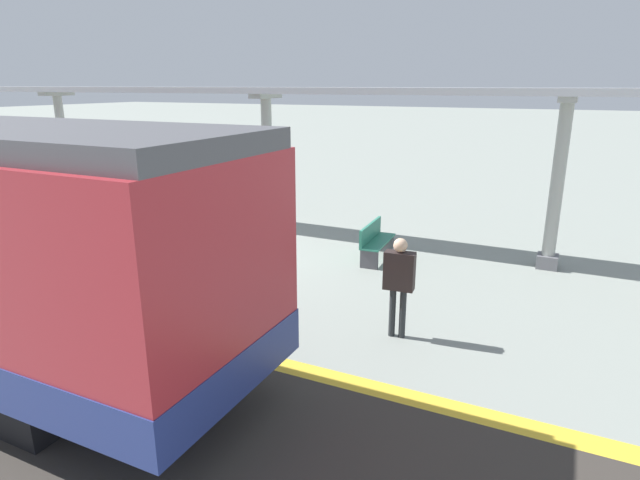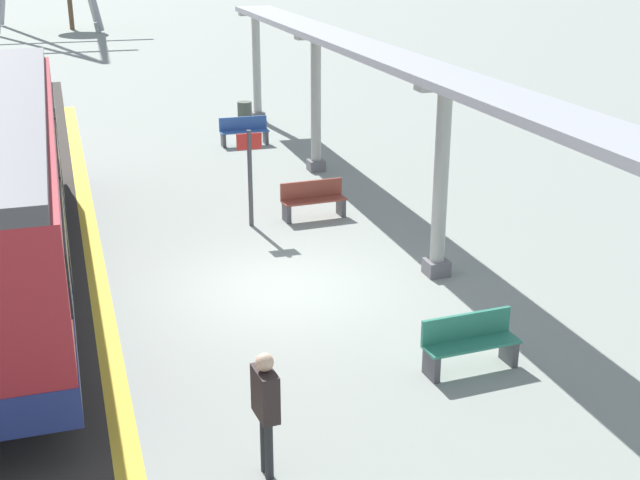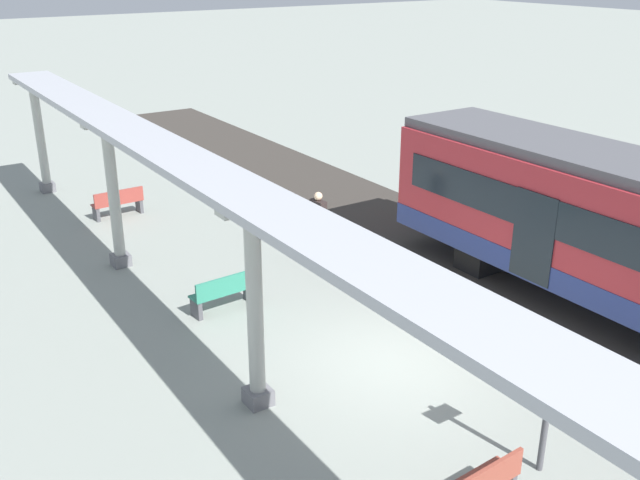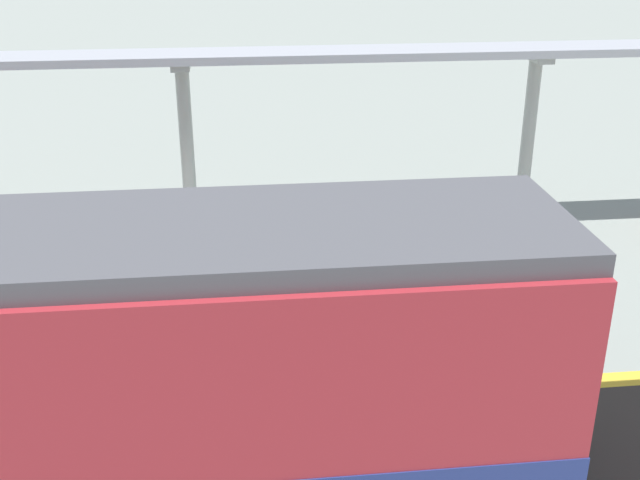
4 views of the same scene
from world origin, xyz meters
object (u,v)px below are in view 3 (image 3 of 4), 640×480
canopy_pillar_nearest (40,136)px  canopy_pillar_third (255,308)px  bench_mid_platform (225,292)px  canopy_pillar_second (114,195)px  passenger_waiting_near_edge (318,215)px  bench_far_end (118,203)px  platform_info_sign (549,396)px

canopy_pillar_nearest → canopy_pillar_third: size_ratio=1.00×
bench_mid_platform → canopy_pillar_second: bearing=-73.2°
bench_mid_platform → passenger_waiting_near_edge: passenger_waiting_near_edge is taller
canopy_pillar_second → bench_far_end: bearing=-108.1°
canopy_pillar_third → bench_far_end: canopy_pillar_third is taller
platform_info_sign → canopy_pillar_nearest: bearing=-81.4°
canopy_pillar_second → bench_mid_platform: (-1.11, 3.68, -1.44)m
canopy_pillar_second → canopy_pillar_third: same height
canopy_pillar_second → platform_info_sign: 11.47m
bench_far_end → canopy_pillar_third: bearing=83.8°
canopy_pillar_nearest → canopy_pillar_third: (0.00, 14.53, 0.00)m
bench_mid_platform → platform_info_sign: bearing=102.6°
canopy_pillar_second → bench_far_end: canopy_pillar_second is taller
canopy_pillar_second → bench_far_end: size_ratio=2.45×
passenger_waiting_near_edge → bench_far_end: bearing=-57.8°
canopy_pillar_nearest → bench_far_end: canopy_pillar_nearest is taller
canopy_pillar_nearest → passenger_waiting_near_edge: bearing=116.7°
bench_mid_platform → passenger_waiting_near_edge: (-3.57, -1.68, 0.60)m
canopy_pillar_nearest → canopy_pillar_third: 14.53m
canopy_pillar_nearest → platform_info_sign: size_ratio=1.69×
canopy_pillar_nearest → canopy_pillar_second: same height
canopy_pillar_nearest → bench_far_end: 4.16m
canopy_pillar_nearest → platform_info_sign: canopy_pillar_nearest is taller
passenger_waiting_near_edge → bench_mid_platform: bearing=25.2°
bench_far_end → canopy_pillar_second: bearing=71.9°
canopy_pillar_third → bench_mid_platform: size_ratio=2.44×
canopy_pillar_third → bench_mid_platform: (-1.11, -3.54, -1.44)m
canopy_pillar_nearest → bench_mid_platform: bearing=95.8°
passenger_waiting_near_edge → platform_info_sign: bearing=78.2°
canopy_pillar_nearest → bench_far_end: (-1.17, 3.73, -1.44)m
platform_info_sign → canopy_pillar_second: bearing=-76.0°
canopy_pillar_third → bench_far_end: size_ratio=2.45×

